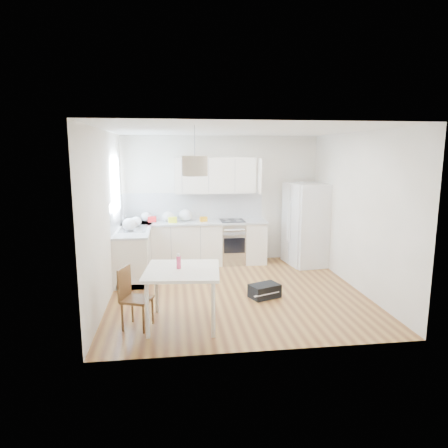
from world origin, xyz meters
name	(u,v)px	position (x,y,z in m)	size (l,w,h in m)	color
floor	(236,291)	(0.00, 0.00, 0.00)	(4.20, 4.20, 0.00)	brown
ceiling	(237,130)	(0.00, 0.00, 2.70)	(4.20, 4.20, 0.00)	white
wall_back	(221,199)	(0.00, 2.10, 1.35)	(4.20, 4.20, 0.00)	beige
wall_left	(106,216)	(-2.10, 0.00, 1.35)	(4.20, 4.20, 0.00)	beige
wall_right	(357,211)	(2.10, 0.00, 1.35)	(4.20, 4.20, 0.00)	beige
window_glassblock	(116,185)	(-2.09, 1.15, 1.75)	(0.02, 1.00, 1.00)	#BFE0F9
cabinets_back	(195,244)	(-0.60, 1.80, 0.44)	(3.00, 0.60, 0.88)	silver
cabinets_left	(135,253)	(-1.80, 1.20, 0.44)	(0.60, 1.80, 0.88)	silver
counter_back	(195,223)	(-0.60, 1.80, 0.90)	(3.02, 0.64, 0.04)	#A8ABAD
counter_left	(134,229)	(-1.80, 1.20, 0.90)	(0.64, 1.82, 0.04)	#A8ABAD
backsplash_back	(194,206)	(-0.60, 2.09, 1.21)	(3.00, 0.01, 0.58)	white
backsplash_left	(117,214)	(-2.09, 1.20, 1.21)	(0.01, 1.80, 0.58)	white
upper_cabinets	(215,175)	(-0.15, 1.94, 1.88)	(1.70, 0.32, 0.75)	silver
range_oven	(232,243)	(0.20, 1.80, 0.44)	(0.50, 0.61, 0.88)	#BBBDC0
sink	(133,229)	(-1.80, 1.15, 0.92)	(0.50, 0.80, 0.16)	#BBBDC0
refrigerator	(307,224)	(1.75, 1.49, 0.86)	(0.83, 0.86, 1.72)	white
dining_table	(182,275)	(-0.94, -1.20, 0.70)	(1.09, 1.09, 0.79)	beige
dining_chair	(137,298)	(-1.55, -1.24, 0.42)	(0.36, 0.36, 0.84)	#523218
drink_bottle	(179,261)	(-0.99, -1.16, 0.89)	(0.06, 0.06, 0.21)	#F54476
gym_bag	(265,291)	(0.42, -0.33, 0.11)	(0.47, 0.31, 0.22)	black
pendant_lamp	(195,166)	(-0.75, -1.18, 2.18)	(0.34, 0.34, 0.26)	beige
grocery_bag_a	(146,217)	(-1.61, 1.91, 1.02)	(0.22, 0.19, 0.20)	white
grocery_bag_b	(168,217)	(-1.15, 1.84, 1.03)	(0.25, 0.21, 0.22)	white
grocery_bag_c	(185,215)	(-0.79, 1.90, 1.04)	(0.28, 0.23, 0.25)	white
grocery_bag_d	(136,221)	(-1.77, 1.42, 1.01)	(0.21, 0.18, 0.19)	white
grocery_bag_e	(130,224)	(-1.85, 0.99, 1.04)	(0.26, 0.22, 0.23)	white
snack_orange	(204,219)	(-0.41, 1.79, 0.97)	(0.15, 0.09, 0.10)	orange
snack_yellow	(173,220)	(-1.06, 1.74, 0.98)	(0.17, 0.11, 0.12)	yellow
snack_red	(152,219)	(-1.48, 1.86, 0.98)	(0.17, 0.11, 0.12)	red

